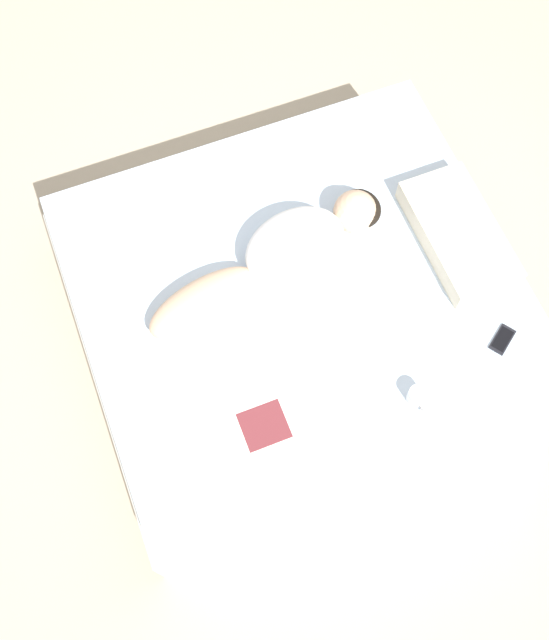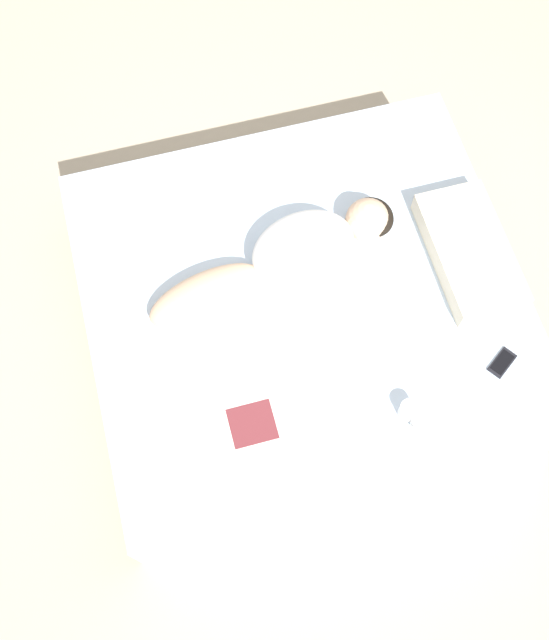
# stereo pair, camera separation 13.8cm
# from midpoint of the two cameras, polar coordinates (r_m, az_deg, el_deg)

# --- Properties ---
(ground_plane) EXTENTS (12.00, 12.00, 0.00)m
(ground_plane) POSITION_cam_midpoint_polar(r_m,az_deg,el_deg) (3.88, 2.89, -1.00)
(ground_plane) COLOR #B7A88E
(bed) EXTENTS (1.82, 2.02, 0.53)m
(bed) POSITION_cam_midpoint_polar(r_m,az_deg,el_deg) (3.64, 3.08, 0.54)
(bed) COLOR beige
(bed) RESTS_ON ground_plane
(person) EXTENTS (0.48, 1.22, 0.22)m
(person) POSITION_cam_midpoint_polar(r_m,az_deg,el_deg) (3.36, 2.39, 4.91)
(person) COLOR #DBB28E
(person) RESTS_ON bed
(open_magazine) EXTENTS (0.54, 0.28, 0.01)m
(open_magazine) POSITION_cam_midpoint_polar(r_m,az_deg,el_deg) (3.20, -1.03, -5.82)
(open_magazine) COLOR silver
(open_magazine) RESTS_ON bed
(coffee_mug) EXTENTS (0.12, 0.08, 0.08)m
(coffee_mug) POSITION_cam_midpoint_polar(r_m,az_deg,el_deg) (3.21, 11.43, -6.88)
(coffee_mug) COLOR white
(coffee_mug) RESTS_ON bed
(cell_phone) EXTENTS (0.14, 0.15, 0.01)m
(cell_phone) POSITION_cam_midpoint_polar(r_m,az_deg,el_deg) (3.42, 18.07, -3.16)
(cell_phone) COLOR black
(cell_phone) RESTS_ON bed
(pillow) EXTENTS (0.64, 0.33, 0.11)m
(pillow) POSITION_cam_midpoint_polar(r_m,az_deg,el_deg) (3.54, 15.73, 4.98)
(pillow) COLOR beige
(pillow) RESTS_ON bed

